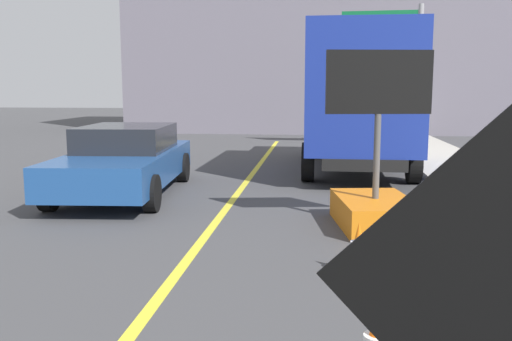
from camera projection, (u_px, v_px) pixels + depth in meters
name	position (u px, v px, depth m)	size (l,w,h in m)	color
lane_center_stripe	(128.00, 338.00, 4.79)	(0.14, 36.00, 0.01)	yellow
arrow_board_trailer	(375.00, 196.00, 8.58)	(1.59, 1.94, 2.70)	orange
box_truck	(357.00, 97.00, 14.27)	(2.73, 7.11, 3.56)	black
pickup_car	(125.00, 160.00, 11.25)	(2.30, 4.96, 1.38)	navy
highway_guide_sign	(396.00, 51.00, 19.42)	(2.79, 0.27, 5.00)	gray
far_building_block	(335.00, 30.00, 28.31)	(19.95, 7.38, 10.08)	slate
traffic_cone_mid_lane	(358.00, 249.00, 6.39)	(0.36, 0.36, 0.62)	black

